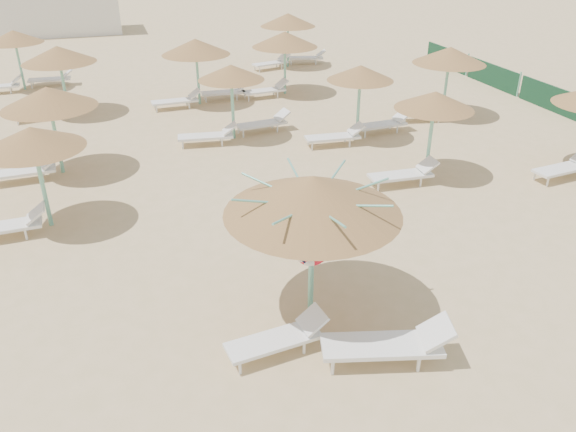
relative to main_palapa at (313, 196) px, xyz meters
name	(u,v)px	position (x,y,z in m)	size (l,w,h in m)	color
ground	(314,319)	(-0.02, -0.30, -2.58)	(120.00, 120.00, 0.00)	tan
main_palapa	(313,196)	(0.00, 0.00, 0.00)	(3.31, 3.31, 2.97)	#6CBBA2
lounger_main_a	(280,338)	(-0.94, -1.00, -2.26)	(1.93, 0.79, 0.68)	white
lounger_main_b	(390,344)	(0.84, -1.82, -2.18)	(2.38, 1.24, 0.83)	white
palapa_field	(244,60)	(1.67, 12.34, -0.28)	(20.99, 18.93, 2.72)	#6CBBA2
service_hut	(57,8)	(-6.02, 34.70, -0.94)	(8.40, 4.40, 3.25)	silver
windbreak_fence	(553,99)	(13.98, 9.66, -2.08)	(0.08, 19.84, 1.10)	#17472A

